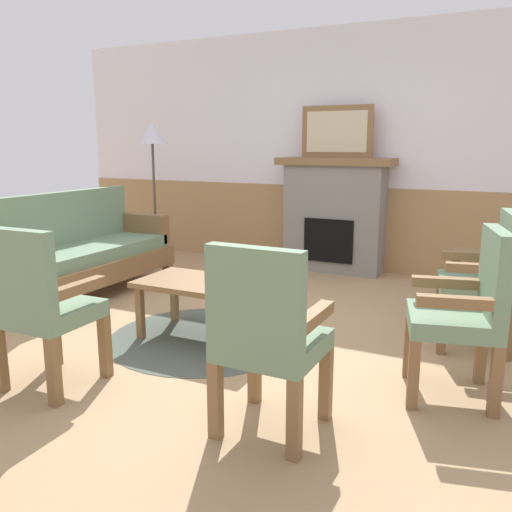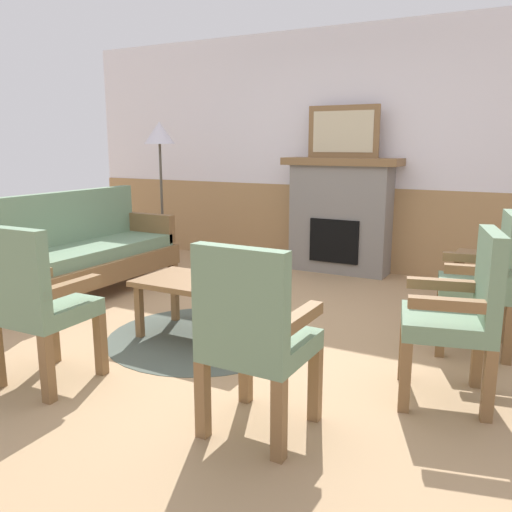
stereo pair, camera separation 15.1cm
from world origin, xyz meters
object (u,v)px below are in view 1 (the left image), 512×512
book_on_table (224,280)px  floor_lamp_by_couch (152,142)px  fireplace (334,214)px  armchair_near_fireplace (487,274)px  side_table (479,267)px  armchair_front_center (267,332)px  armchair_by_window_left (467,307)px  coffee_table (204,288)px  framed_picture (337,132)px  couch (85,254)px  armchair_front_left (40,301)px

book_on_table → floor_lamp_by_couch: 2.85m
fireplace → armchair_near_fireplace: bearing=-46.5°
side_table → armchair_front_center: bearing=-108.1°
armchair_near_fireplace → armchair_front_center: 1.95m
armchair_near_fireplace → armchair_by_window_left: size_ratio=1.00×
coffee_table → framed_picture: bearing=85.9°
fireplace → armchair_by_window_left: 3.13m
side_table → floor_lamp_by_couch: floor_lamp_by_couch is taller
book_on_table → armchair_near_fireplace: armchair_near_fireplace is taller
framed_picture → couch: size_ratio=0.44×
fireplace → book_on_table: bearing=-90.9°
couch → armchair_front_center: bearing=-30.3°
coffee_table → armchair_near_fireplace: (1.88, 0.72, 0.15)m
side_table → floor_lamp_by_couch: 3.77m
coffee_table → book_on_table: bearing=18.9°
armchair_front_left → side_table: bearing=49.4°
fireplace → floor_lamp_by_couch: (-2.00, -0.64, 0.80)m
coffee_table → armchair_front_center: armchair_front_center is taller
framed_picture → side_table: (1.60, -1.09, -1.13)m
armchair_near_fireplace → side_table: bearing=97.3°
armchair_front_center → floor_lamp_by_couch: 4.13m
fireplace → floor_lamp_by_couch: size_ratio=0.77×
armchair_front_left → armchair_front_center: size_ratio=1.00×
framed_picture → couch: bearing=-133.1°
armchair_front_left → couch: bearing=127.2°
framed_picture → armchair_front_center: 3.76m
fireplace → armchair_front_left: bearing=-99.1°
coffee_table → armchair_front_left: size_ratio=0.98×
armchair_by_window_left → armchair_front_center: bearing=-133.8°
framed_picture → coffee_table: 2.77m
coffee_table → armchair_near_fireplace: bearing=21.1°
fireplace → framed_picture: framed_picture is taller
armchair_by_window_left → armchair_front_left: 2.43m
armchair_near_fireplace → armchair_front_left: same height
floor_lamp_by_couch → armchair_front_center: bearing=-45.7°
armchair_near_fireplace → side_table: (-0.09, 0.70, -0.10)m
framed_picture → floor_lamp_by_couch: framed_picture is taller
floor_lamp_by_couch → coffee_table: bearing=-45.7°
book_on_table → coffee_table: bearing=-161.1°
side_table → couch: bearing=-165.6°
framed_picture → side_table: 2.24m
fireplace → armchair_by_window_left: (1.64, -2.66, -0.11)m
book_on_table → armchair_front_center: armchair_front_center is taller
framed_picture → armchair_near_fireplace: (1.69, -1.78, -1.02)m
coffee_table → armchair_by_window_left: (1.82, -0.15, 0.15)m
coffee_table → armchair_near_fireplace: 2.02m
fireplace → book_on_table: 2.46m
coffee_table → armchair_front_center: 1.43m
armchair_front_center → coffee_table: bearing=134.2°
coffee_table → armchair_front_left: 1.21m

